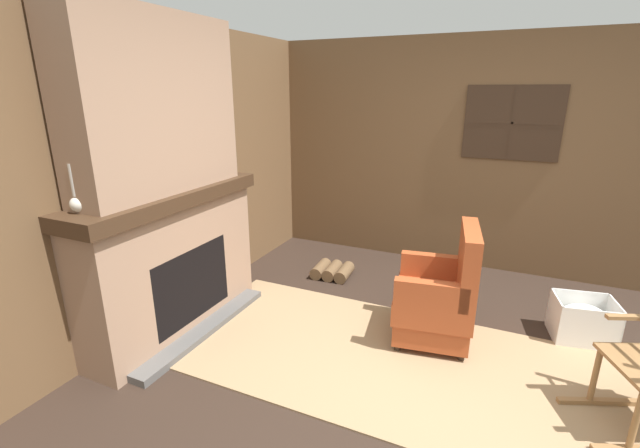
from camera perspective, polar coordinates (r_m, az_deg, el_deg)
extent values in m
plane|color=#2D2119|center=(3.14, 16.40, -21.58)|extent=(14.00, 14.00, 0.00)
cube|color=brown|center=(3.69, -22.59, 5.32)|extent=(0.06, 5.45, 2.50)
cube|color=brown|center=(4.96, 22.01, 8.22)|extent=(5.45, 0.06, 2.50)
cube|color=#382619|center=(4.88, 24.25, 12.18)|extent=(0.93, 0.02, 0.75)
cube|color=silver|center=(4.89, 24.25, 12.19)|extent=(0.89, 0.01, 0.71)
cube|color=#382619|center=(4.88, 24.25, 12.18)|extent=(0.02, 0.02, 0.71)
cube|color=#382619|center=(4.88, 24.25, 12.18)|extent=(0.89, 0.02, 0.02)
cube|color=#9E7A60|center=(3.74, -18.93, -5.53)|extent=(0.39, 1.64, 1.08)
cube|color=black|center=(3.68, -16.95, -7.67)|extent=(0.08, 0.86, 0.61)
cube|color=#565451|center=(3.79, -15.01, -13.44)|extent=(0.16, 1.48, 0.06)
cube|color=#3D2819|center=(3.55, -19.87, 3.35)|extent=(0.49, 1.74, 0.11)
cube|color=#9E7A60|center=(3.46, -21.09, 14.59)|extent=(0.34, 1.45, 1.28)
cube|color=#997A56|center=(3.39, 10.41, -17.60)|extent=(3.48, 1.55, 0.01)
cube|color=#A84723|center=(3.64, 14.60, -12.03)|extent=(0.65, 0.69, 0.24)
cube|color=#A84723|center=(3.57, 14.79, -9.94)|extent=(0.68, 0.73, 0.18)
cube|color=#A84723|center=(3.44, 19.17, -4.89)|extent=(0.22, 0.66, 0.54)
cube|color=#A84723|center=(3.24, 14.56, -9.15)|extent=(0.54, 0.17, 0.20)
cube|color=#A84723|center=(3.75, 14.82, -5.40)|extent=(0.54, 0.17, 0.20)
cylinder|color=#332319|center=(3.50, 10.28, -15.88)|extent=(0.06, 0.06, 0.06)
cylinder|color=#332319|center=(3.95, 11.06, -11.81)|extent=(0.06, 0.06, 0.06)
cylinder|color=#332319|center=(3.51, 18.28, -16.51)|extent=(0.06, 0.06, 0.06)
cylinder|color=#332319|center=(3.95, 18.04, -12.37)|extent=(0.06, 0.06, 0.06)
cube|color=olive|center=(3.55, 35.18, -18.90)|extent=(0.75, 0.34, 0.04)
cylinder|color=olive|center=(3.08, 36.54, -20.20)|extent=(0.05, 0.05, 0.38)
cylinder|color=olive|center=(3.33, 32.83, -16.49)|extent=(0.05, 0.05, 0.38)
cylinder|color=brown|center=(4.70, 0.09, -6.01)|extent=(0.16, 0.35, 0.13)
cylinder|color=brown|center=(4.66, 1.66, -6.24)|extent=(0.16, 0.35, 0.13)
cylinder|color=brown|center=(4.62, 3.27, -6.47)|extent=(0.16, 0.35, 0.13)
cube|color=white|center=(4.19, 31.28, -12.83)|extent=(0.50, 0.42, 0.01)
cube|color=white|center=(4.18, 34.50, -10.82)|extent=(0.07, 0.35, 0.35)
cube|color=white|center=(4.05, 28.72, -10.74)|extent=(0.07, 0.35, 0.35)
cube|color=white|center=(4.25, 31.02, -9.75)|extent=(0.44, 0.09, 0.35)
cube|color=white|center=(3.97, 32.34, -11.91)|extent=(0.44, 0.09, 0.35)
ellipsoid|color=white|center=(4.10, 31.69, -10.58)|extent=(0.40, 0.34, 0.21)
ellipsoid|color=silver|center=(3.12, -29.36, 2.34)|extent=(0.12, 0.12, 0.11)
cylinder|color=white|center=(3.09, -29.80, 5.17)|extent=(0.07, 0.07, 0.21)
cube|color=black|center=(3.67, -18.79, 5.65)|extent=(0.13, 0.20, 0.11)
cube|color=silver|center=(3.62, -17.99, 5.67)|extent=(0.01, 0.04, 0.02)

